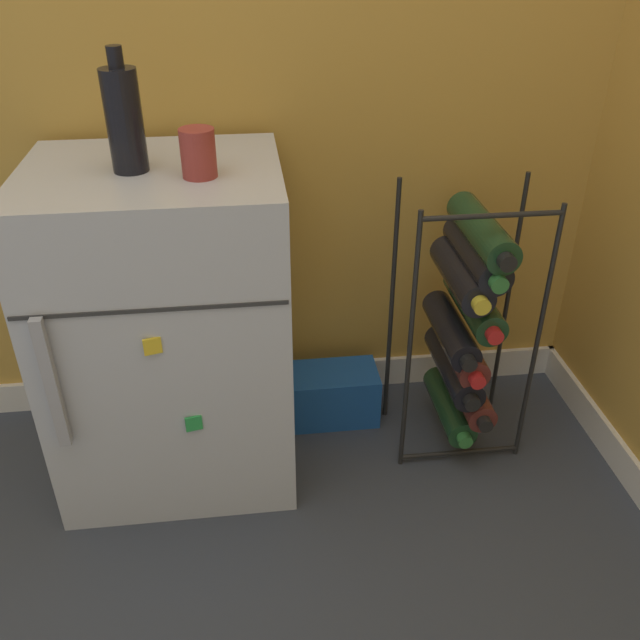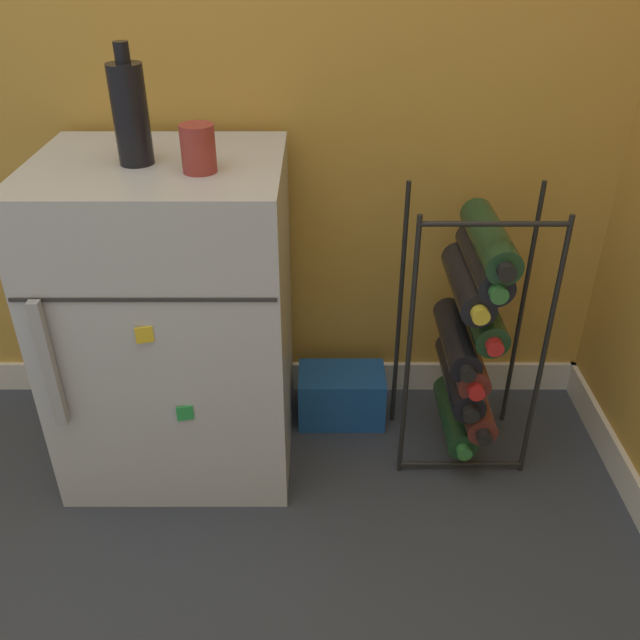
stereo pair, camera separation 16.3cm
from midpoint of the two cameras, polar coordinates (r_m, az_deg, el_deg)
ground_plane at (r=1.66m, az=-3.86°, el=-17.29°), size 14.00×14.00×0.00m
mini_fridge at (r=1.65m, az=-9.59°, el=-0.12°), size 0.54×0.48×0.78m
wine_rack at (r=1.70m, az=15.04°, el=-0.96°), size 0.32×0.33×0.71m
soda_box at (r=1.91m, az=4.10°, el=-6.43°), size 0.24×0.14×0.15m
fridge_top_cup at (r=1.40m, az=-7.07°, el=14.07°), size 0.07×0.07×0.10m
fridge_top_bottle at (r=1.45m, az=-12.72°, el=16.57°), size 0.07×0.07×0.24m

